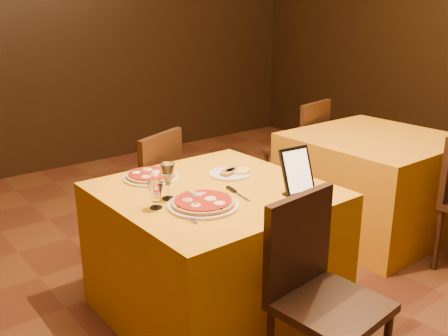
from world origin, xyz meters
TOP-DOWN VIEW (x-y plane):
  - floor at (0.00, 0.00)m, footprint 6.00×7.00m
  - wall_back at (0.00, 3.50)m, footprint 6.00×0.01m
  - main_table at (-0.46, 0.31)m, footprint 1.10×1.10m
  - side_table at (1.18, 0.46)m, footprint 1.10×1.10m
  - chair_main_near at (-0.46, -0.51)m, footprint 0.47×0.47m
  - chair_main_far at (-0.46, 1.14)m, footprint 0.60×0.60m
  - chair_side_far at (1.18, 1.27)m, footprint 0.50×0.50m
  - pizza_near at (-0.65, 0.15)m, footprint 0.35×0.35m
  - pizza_far at (-0.64, 0.66)m, footprint 0.31×0.31m
  - cutlet_dish at (-0.25, 0.43)m, footprint 0.24×0.24m
  - wine_glass at (-0.73, 0.34)m, footprint 0.09×0.09m
  - water_glass at (-0.84, 0.27)m, footprint 0.08×0.08m
  - tablet at (-0.16, 0.00)m, footprint 0.19×0.12m
  - knife at (-0.42, 0.15)m, footprint 0.05×0.20m
  - fork_near at (-0.80, 0.07)m, footprint 0.02×0.15m
  - fork_far at (-0.50, 0.67)m, footprint 0.04×0.17m

SIDE VIEW (x-z plane):
  - floor at x=0.00m, z-range -0.01..0.00m
  - main_table at x=-0.46m, z-range 0.00..0.75m
  - side_table at x=1.18m, z-range 0.00..0.75m
  - chair_main_near at x=-0.46m, z-range 0.00..0.91m
  - chair_main_far at x=-0.46m, z-range 0.00..0.91m
  - chair_side_far at x=1.18m, z-range 0.00..0.91m
  - knife at x=-0.42m, z-range 0.75..0.76m
  - fork_near at x=-0.80m, z-range 0.75..0.76m
  - fork_far at x=-0.50m, z-range 0.75..0.76m
  - cutlet_dish at x=-0.25m, z-range 0.75..0.78m
  - pizza_far at x=-0.64m, z-range 0.75..0.78m
  - pizza_near at x=-0.65m, z-range 0.75..0.78m
  - water_glass at x=-0.84m, z-range 0.75..0.88m
  - wine_glass at x=-0.73m, z-range 0.75..0.94m
  - tablet at x=-0.16m, z-range 0.75..0.99m
  - wall_back at x=0.00m, z-range 0.00..2.80m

